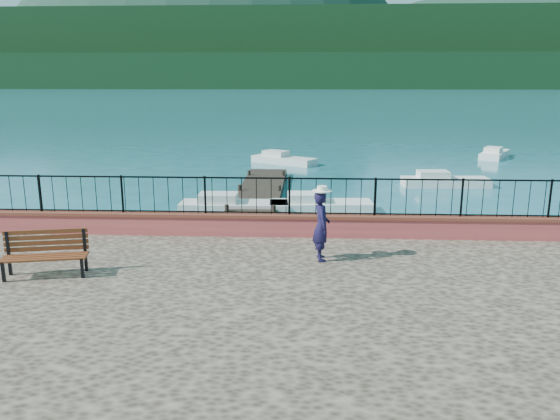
# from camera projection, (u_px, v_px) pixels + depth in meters

# --- Properties ---
(ground) EXTENTS (2000.00, 2000.00, 0.00)m
(ground) POSITION_uv_depth(u_px,v_px,m) (298.00, 344.00, 11.03)
(ground) COLOR #19596B
(ground) RESTS_ON ground
(parapet) EXTENTS (28.00, 0.46, 0.58)m
(parapet) POSITION_uv_depth(u_px,v_px,m) (301.00, 225.00, 14.27)
(parapet) COLOR #C04D45
(parapet) RESTS_ON promenade
(railing) EXTENTS (27.00, 0.05, 0.95)m
(railing) POSITION_uv_depth(u_px,v_px,m) (301.00, 197.00, 14.09)
(railing) COLOR black
(railing) RESTS_ON parapet
(dock) EXTENTS (2.00, 16.00, 0.30)m
(dock) POSITION_uv_depth(u_px,v_px,m) (255.00, 204.00, 22.74)
(dock) COLOR #2D231C
(dock) RESTS_ON ground
(far_forest) EXTENTS (900.00, 60.00, 18.00)m
(far_forest) POSITION_uv_depth(u_px,v_px,m) (308.00, 72.00, 300.17)
(far_forest) COLOR black
(far_forest) RESTS_ON ground
(foothills) EXTENTS (900.00, 120.00, 44.00)m
(foothills) POSITION_uv_depth(u_px,v_px,m) (309.00, 52.00, 355.38)
(foothills) COLOR black
(foothills) RESTS_ON ground
(companion_hill) EXTENTS (448.00, 384.00, 180.00)m
(companion_hill) POSITION_uv_depth(u_px,v_px,m) (529.00, 84.00, 543.86)
(companion_hill) COLOR #142D23
(companion_hill) RESTS_ON ground
(park_bench) EXTENTS (1.77, 0.89, 0.94)m
(park_bench) POSITION_uv_depth(u_px,v_px,m) (46.00, 263.00, 11.36)
(park_bench) COLOR black
(park_bench) RESTS_ON promenade
(person) EXTENTS (0.45, 0.62, 1.59)m
(person) POSITION_uv_depth(u_px,v_px,m) (321.00, 226.00, 12.27)
(person) COLOR black
(person) RESTS_ON promenade
(hat) EXTENTS (0.44, 0.44, 0.12)m
(hat) POSITION_uv_depth(u_px,v_px,m) (322.00, 189.00, 12.07)
(hat) COLOR white
(hat) RESTS_ON person
(boat_0) EXTENTS (4.33, 1.36, 0.80)m
(boat_0) POSITION_uv_depth(u_px,v_px,m) (234.00, 203.00, 21.76)
(boat_0) COLOR silver
(boat_0) RESTS_ON ground
(boat_1) EXTENTS (4.17, 1.56, 0.80)m
(boat_1) POSITION_uv_depth(u_px,v_px,m) (321.00, 202.00, 21.86)
(boat_1) COLOR silver
(boat_1) RESTS_ON ground
(boat_2) EXTENTS (4.28, 1.46, 0.80)m
(boat_2) POSITION_uv_depth(u_px,v_px,m) (446.00, 178.00, 27.09)
(boat_2) COLOR silver
(boat_2) RESTS_ON ground
(boat_4) EXTENTS (4.29, 3.32, 0.80)m
(boat_4) POSITION_uv_depth(u_px,v_px,m) (284.00, 157.00, 34.34)
(boat_4) COLOR silver
(boat_4) RESTS_ON ground
(boat_5) EXTENTS (2.95, 3.88, 0.80)m
(boat_5) POSITION_uv_depth(u_px,v_px,m) (495.00, 152.00, 36.90)
(boat_5) COLOR silver
(boat_5) RESTS_ON ground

